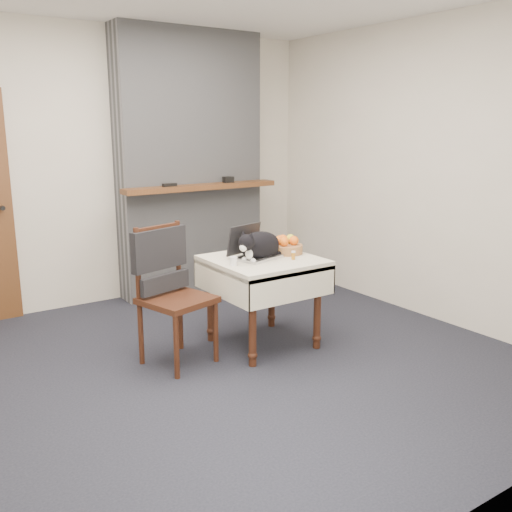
{
  "coord_description": "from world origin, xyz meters",
  "views": [
    {
      "loc": [
        -1.81,
        -3.31,
        1.7
      ],
      "look_at": [
        0.52,
        0.12,
        0.74
      ],
      "focal_mm": 40.0,
      "sensor_mm": 36.0,
      "label": 1
    }
  ],
  "objects_px": {
    "cream_jar": "(233,261)",
    "side_table": "(263,272)",
    "laptop": "(252,250)",
    "pill_bottle": "(293,255)",
    "chair": "(167,275)",
    "fruit_basket": "(287,246)",
    "cat": "(261,246)"
  },
  "relations": [
    {
      "from": "side_table",
      "to": "cream_jar",
      "type": "bearing_deg",
      "value": -168.17
    },
    {
      "from": "side_table",
      "to": "chair",
      "type": "relative_size",
      "value": 0.78
    },
    {
      "from": "side_table",
      "to": "chair",
      "type": "height_order",
      "value": "chair"
    },
    {
      "from": "laptop",
      "to": "chair",
      "type": "bearing_deg",
      "value": 157.28
    },
    {
      "from": "pill_bottle",
      "to": "fruit_basket",
      "type": "relative_size",
      "value": 0.26
    },
    {
      "from": "pill_bottle",
      "to": "cream_jar",
      "type": "bearing_deg",
      "value": 167.82
    },
    {
      "from": "cat",
      "to": "fruit_basket",
      "type": "relative_size",
      "value": 2.04
    },
    {
      "from": "laptop",
      "to": "side_table",
      "type": "bearing_deg",
      "value": -61.92
    },
    {
      "from": "fruit_basket",
      "to": "chair",
      "type": "relative_size",
      "value": 0.25
    },
    {
      "from": "side_table",
      "to": "laptop",
      "type": "bearing_deg",
      "value": 133.42
    },
    {
      "from": "laptop",
      "to": "chair",
      "type": "distance_m",
      "value": 0.69
    },
    {
      "from": "cream_jar",
      "to": "fruit_basket",
      "type": "relative_size",
      "value": 0.26
    },
    {
      "from": "side_table",
      "to": "cream_jar",
      "type": "xyz_separation_m",
      "value": [
        -0.31,
        -0.06,
        0.15
      ]
    },
    {
      "from": "laptop",
      "to": "cat",
      "type": "height_order",
      "value": "laptop"
    },
    {
      "from": "side_table",
      "to": "cat",
      "type": "bearing_deg",
      "value": -160.99
    },
    {
      "from": "chair",
      "to": "laptop",
      "type": "bearing_deg",
      "value": -22.63
    },
    {
      "from": "side_table",
      "to": "pill_bottle",
      "type": "distance_m",
      "value": 0.28
    },
    {
      "from": "fruit_basket",
      "to": "cat",
      "type": "bearing_deg",
      "value": -170.84
    },
    {
      "from": "cream_jar",
      "to": "pill_bottle",
      "type": "relative_size",
      "value": 0.97
    },
    {
      "from": "cat",
      "to": "cream_jar",
      "type": "xyz_separation_m",
      "value": [
        -0.28,
        -0.05,
        -0.07
      ]
    },
    {
      "from": "cat",
      "to": "cream_jar",
      "type": "distance_m",
      "value": 0.29
    },
    {
      "from": "side_table",
      "to": "cat",
      "type": "relative_size",
      "value": 1.52
    },
    {
      "from": "side_table",
      "to": "pill_bottle",
      "type": "xyz_separation_m",
      "value": [
        0.16,
        -0.17,
        0.15
      ]
    },
    {
      "from": "cream_jar",
      "to": "laptop",
      "type": "bearing_deg",
      "value": 27.18
    },
    {
      "from": "side_table",
      "to": "chair",
      "type": "distance_m",
      "value": 0.75
    },
    {
      "from": "laptop",
      "to": "chair",
      "type": "xyz_separation_m",
      "value": [
        -0.68,
        0.09,
        -0.12
      ]
    },
    {
      "from": "cat",
      "to": "pill_bottle",
      "type": "height_order",
      "value": "cat"
    },
    {
      "from": "laptop",
      "to": "pill_bottle",
      "type": "bearing_deg",
      "value": -61.23
    },
    {
      "from": "cream_jar",
      "to": "side_table",
      "type": "bearing_deg",
      "value": 11.83
    },
    {
      "from": "cat",
      "to": "fruit_basket",
      "type": "height_order",
      "value": "cat"
    },
    {
      "from": "laptop",
      "to": "cream_jar",
      "type": "distance_m",
      "value": 0.28
    },
    {
      "from": "side_table",
      "to": "chair",
      "type": "xyz_separation_m",
      "value": [
        -0.74,
        0.15,
        0.05
      ]
    }
  ]
}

